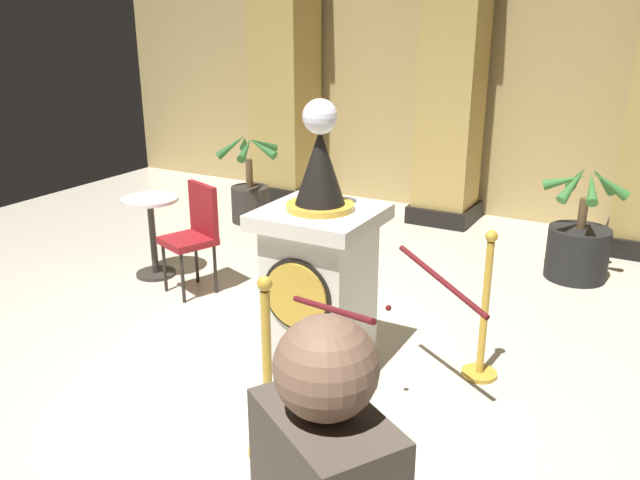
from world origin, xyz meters
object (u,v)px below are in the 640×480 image
(pedestal_clock, at_px, (320,270))
(cafe_chair_red, at_px, (195,229))
(potted_palm_left, at_px, (250,193))
(stanchion_near, at_px, (268,395))
(stanchion_far, at_px, (483,327))
(potted_palm_right, at_px, (578,244))
(cafe_table, at_px, (152,227))

(pedestal_clock, relative_size, cafe_chair_red, 1.92)
(potted_palm_left, bearing_deg, pedestal_clock, -47.38)
(potted_palm_left, bearing_deg, stanchion_near, -53.98)
(stanchion_near, bearing_deg, stanchion_far, 60.25)
(pedestal_clock, relative_size, potted_palm_right, 1.69)
(pedestal_clock, height_order, potted_palm_left, pedestal_clock)
(stanchion_far, bearing_deg, potted_palm_right, 82.43)
(potted_palm_left, distance_m, cafe_chair_red, 2.09)
(potted_palm_right, bearing_deg, stanchion_near, -106.93)
(pedestal_clock, bearing_deg, cafe_chair_red, 158.44)
(stanchion_far, distance_m, cafe_chair_red, 2.63)
(potted_palm_left, bearing_deg, stanchion_far, -32.65)
(cafe_table, bearing_deg, stanchion_near, -35.44)
(stanchion_near, distance_m, cafe_table, 2.94)
(pedestal_clock, bearing_deg, cafe_table, 161.93)
(potted_palm_right, bearing_deg, stanchion_far, -97.57)
(stanchion_far, xyz_separation_m, potted_palm_right, (0.29, 2.16, -0.03))
(stanchion_near, xyz_separation_m, cafe_chair_red, (-1.82, 1.62, 0.20))
(stanchion_far, xyz_separation_m, cafe_chair_red, (-2.61, 0.24, 0.21))
(pedestal_clock, relative_size, stanchion_far, 1.77)
(pedestal_clock, height_order, cafe_chair_red, pedestal_clock)
(potted_palm_right, xyz_separation_m, cafe_table, (-3.48, -1.85, 0.15))
(potted_palm_left, bearing_deg, cafe_chair_red, -68.34)
(potted_palm_left, xyz_separation_m, cafe_chair_red, (0.77, -1.93, 0.23))
(cafe_chair_red, bearing_deg, cafe_table, 172.19)
(pedestal_clock, height_order, cafe_table, pedestal_clock)
(stanchion_near, relative_size, potted_palm_right, 0.98)
(pedestal_clock, xyz_separation_m, stanchion_far, (1.03, 0.39, -0.35))
(potted_palm_left, relative_size, cafe_chair_red, 1.12)
(cafe_table, bearing_deg, pedestal_clock, -18.07)
(cafe_table, bearing_deg, cafe_chair_red, -7.81)
(cafe_chair_red, bearing_deg, potted_palm_left, 111.66)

